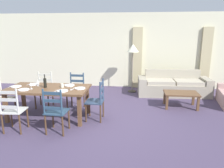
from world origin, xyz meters
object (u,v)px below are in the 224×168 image
Objects in this scene: coffee_cup_primary at (62,86)px; coffee_table at (181,95)px; wine_glass_near_right at (71,85)px; standing_lamp at (133,51)px; dining_chair_far_left at (44,90)px; wine_glass_near_left at (31,84)px; dining_chair_near_right at (56,111)px; wine_glass_far_left at (38,81)px; dining_chair_head_east at (97,100)px; dining_chair_near_left at (13,110)px; couch at (173,86)px; dining_chair_far_right at (76,91)px; dining_table at (48,91)px; wine_bottle at (45,83)px; dining_chair_head_west at (1,97)px.

coffee_cup_primary is 0.10× the size of coffee_table.
wine_glass_near_right is 0.10× the size of standing_lamp.
standing_lamp is at bearing 62.84° from wine_glass_near_right.
wine_glass_near_left is (0.11, -0.90, 0.38)m from dining_chair_far_left.
wine_glass_near_right is at bearing 77.07° from dining_chair_near_right.
wine_glass_far_left is at bearing 130.71° from dining_chair_near_right.
standing_lamp is at bearing 36.09° from dining_chair_far_left.
dining_chair_head_east is 0.59× the size of standing_lamp.
dining_chair_near_left reaches higher than couch.
dining_chair_head_east is 5.96× the size of wine_glass_near_left.
dining_chair_near_right is at bearing -132.51° from dining_chair_head_east.
coffee_cup_primary is at bearing -123.70° from standing_lamp.
dining_chair_near_left reaches higher than wine_glass_near_left.
dining_chair_near_right is at bearing -90.15° from dining_chair_far_right.
dining_chair_near_left is 1.00× the size of dining_chair_head_east.
wine_bottle reaches higher than dining_table.
dining_chair_far_left and dining_chair_head_west have the same top height.
dining_chair_near_right is 3.04× the size of wine_bottle.
wine_glass_far_left is (0.13, -0.61, 0.38)m from dining_chair_far_left.
wine_glass_far_left is at bearing 151.00° from wine_bottle.
wine_glass_near_left is (-0.32, -0.15, 0.20)m from dining_table.
couch is (3.73, 1.55, -0.19)m from dining_chair_far_left.
coffee_cup_primary is 0.04× the size of couch.
wine_glass_near_right is (0.93, 0.02, 0.00)m from wine_glass_near_left.
coffee_cup_primary is (0.33, 0.06, 0.13)m from dining_table.
coffee_table is at bearing 19.08° from coffee_cup_primary.
wine_glass_near_right is 0.18× the size of coffee_table.
couch is (4.48, 2.33, -0.19)m from dining_chair_head_west.
dining_chair_near_left is 4.17m from coffee_table.
coffee_cup_primary is at bearing -7.38° from wine_glass_far_left.
dining_chair_far_left is 5.96× the size of wine_glass_near_right.
dining_chair_head_west is at bearing -152.48° from couch.
dining_chair_head_west is at bearing 171.91° from wine_glass_near_left.
couch is (2.69, 2.44, -0.57)m from wine_glass_near_right.
dining_chair_far_right is 0.42× the size of couch.
coffee_cup_primary is (-0.27, 0.19, -0.07)m from wine_glass_near_right.
dining_chair_head_east is at bearing 14.82° from wine_glass_near_right.
dining_chair_far_right is 0.97m from wine_bottle.
dining_table is 6.01× the size of wine_bottle.
wine_bottle is 1.96× the size of wine_glass_far_left.
standing_lamp reaches higher than dining_chair_near_right.
standing_lamp is at bearing 49.24° from wine_glass_near_left.
wine_bottle reaches higher than coffee_cup_primary.
dining_chair_head_east is at bearing 26.67° from dining_chair_near_left.
wine_bottle is at bearing -172.15° from coffee_cup_primary.
standing_lamp is (3.13, 2.52, 0.93)m from dining_chair_head_west.
wine_glass_near_right is at bearing -11.94° from wine_bottle.
wine_bottle reaches higher than dining_chair_far_left.
dining_table is 1.19m from dining_chair_head_west.
dining_chair_near_right is 1.06m from wine_glass_near_left.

